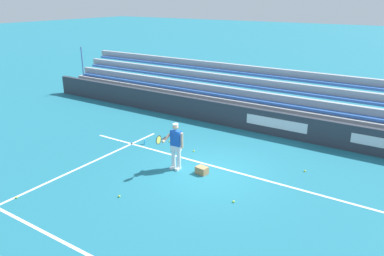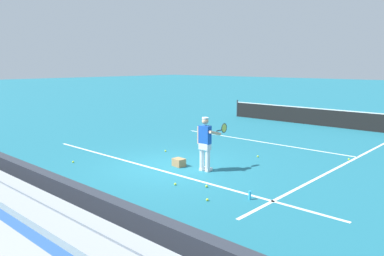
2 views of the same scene
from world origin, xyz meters
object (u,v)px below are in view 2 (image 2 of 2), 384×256
Objects in this scene: ball_box_cardboard at (179,162)px; tennis_net at (319,117)px; tennis_ball_near_player at (165,151)px; tennis_ball_on_baseline at (349,159)px; tennis_ball_far_right at (73,162)px; tennis_ball_stray_back at (258,156)px; tennis_ball_toward_net at (207,186)px; tennis_player at (206,143)px; water_bottle at (250,195)px; tennis_ball_by_box at (207,200)px; tennis_ball_far_left at (175,184)px.

ball_box_cardboard is 0.04× the size of tennis_net.
tennis_ball_on_baseline is (5.72, 3.47, 0.00)m from tennis_ball_near_player.
tennis_ball_on_baseline is 9.63m from tennis_ball_far_right.
ball_box_cardboard reaches higher than tennis_ball_far_right.
tennis_ball_stray_back is 3.92m from tennis_ball_toward_net.
tennis_player is 25.98× the size of tennis_ball_on_baseline.
ball_box_cardboard is 2.32m from tennis_ball_toward_net.
tennis_ball_stray_back is 4.42m from water_bottle.
tennis_ball_by_box is at bearing -131.85° from water_bottle.
tennis_ball_stray_back is at bearing -145.30° from tennis_ball_on_baseline.
tennis_ball_toward_net is (3.91, -2.18, 0.00)m from tennis_ball_near_player.
tennis_ball_stray_back is at bearing -80.40° from tennis_net.
tennis_ball_near_player is at bearing -99.59° from tennis_net.
tennis_ball_far_right is at bearing -171.35° from tennis_ball_far_left.
tennis_ball_on_baseline is 5.93m from tennis_ball_toward_net.
tennis_ball_far_right is at bearing -149.86° from tennis_player.
tennis_ball_by_box is 6.53m from tennis_ball_on_baseline.
tennis_ball_far_left is (1.31, -1.49, -0.10)m from ball_box_cardboard.
tennis_ball_far_right is at bearing -102.06° from tennis_net.
tennis_ball_toward_net is at bearing 131.16° from tennis_ball_by_box.
tennis_ball_stray_back is 4.29m from tennis_ball_far_left.
ball_box_cardboard is 6.06× the size of tennis_ball_far_right.
tennis_net is at bearing 90.70° from ball_box_cardboard.
tennis_net is at bearing 102.55° from tennis_ball_by_box.
tennis_ball_far_right is (-1.15, -3.28, 0.00)m from tennis_ball_near_player.
water_bottle reaches higher than tennis_ball_far_left.
tennis_net is at bearing 121.36° from tennis_ball_on_baseline.
tennis_ball_toward_net is 0.01× the size of tennis_net.
tennis_ball_far_right is at bearing -144.36° from ball_box_cardboard.
tennis_ball_far_right is at bearing -130.82° from tennis_ball_stray_back.
tennis_player reaches higher than tennis_ball_far_left.
tennis_ball_stray_back is 1.00× the size of tennis_ball_on_baseline.
tennis_player is 25.98× the size of tennis_ball_stray_back.
tennis_ball_far_right is 6.56m from water_bottle.
tennis_player reaches higher than tennis_ball_stray_back.
tennis_net is (-1.42, 8.40, 0.46)m from tennis_ball_stray_back.
tennis_ball_by_box is 1.00× the size of tennis_ball_far_right.
tennis_ball_stray_back is 0.30× the size of water_bottle.
ball_box_cardboard reaches higher than tennis_ball_far_left.
tennis_ball_stray_back is 1.00× the size of tennis_ball_toward_net.
tennis_net reaches higher than ball_box_cardboard.
tennis_player reaches higher than water_bottle.
tennis_ball_near_player is at bearing 157.81° from water_bottle.
tennis_ball_stray_back is at bearing 90.36° from tennis_ball_far_left.
water_bottle is at bearing 11.91° from tennis_ball_far_left.
tennis_ball_stray_back is at bearing 28.07° from tennis_ball_near_player.
tennis_ball_far_right is (-6.87, -6.75, 0.00)m from tennis_ball_on_baseline.
tennis_ball_by_box is (1.76, -2.00, -0.86)m from tennis_player.
tennis_ball_by_box and tennis_ball_near_player have the same top height.
tennis_net is at bearing 80.41° from tennis_ball_near_player.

